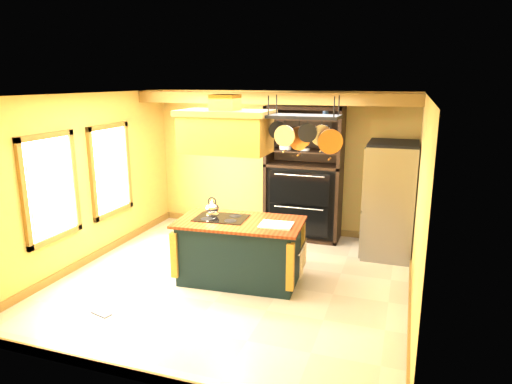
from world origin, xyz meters
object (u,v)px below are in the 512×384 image
Objects in this scene: pot_rack at (304,126)px; hutch at (304,189)px; kitchen_island at (240,250)px; refrigerator at (389,202)px; range_hood at (226,129)px.

pot_rack is 2.64m from hutch.
refrigerator is at bearing 38.01° from kitchen_island.
pot_rack reaches higher than hutch.
hutch is (0.64, 2.21, -1.29)m from range_hood.
kitchen_island is 0.76× the size of hutch.
range_hood is 0.68× the size of refrigerator.
kitchen_island is 1.77m from range_hood.
range_hood is at bearing -106.07° from hutch.
range_hood is 0.53× the size of hutch.
refrigerator is at bearing -15.28° from hutch.
kitchen_island is 1.00× the size of refrigerator.
refrigerator is 0.77× the size of hutch.
refrigerator is (1.07, 1.78, -1.39)m from pot_rack.
kitchen_island is at bearing 179.96° from pot_rack.
pot_rack is 0.55× the size of refrigerator.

